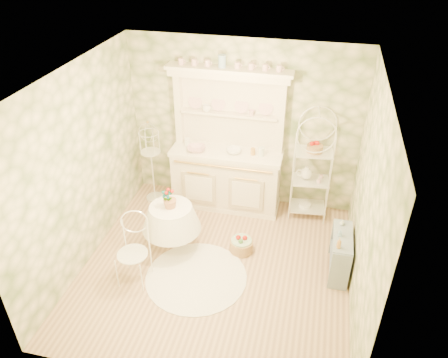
% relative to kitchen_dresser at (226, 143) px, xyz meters
% --- Properties ---
extents(floor, '(3.60, 3.60, 0.00)m').
position_rel_kitchen_dresser_xyz_m(floor, '(0.20, -1.52, -1.15)').
color(floor, tan).
rests_on(floor, ground).
extents(ceiling, '(3.60, 3.60, 0.00)m').
position_rel_kitchen_dresser_xyz_m(ceiling, '(0.20, -1.52, 1.56)').
color(ceiling, white).
rests_on(ceiling, floor).
extents(wall_left, '(3.60, 3.60, 0.00)m').
position_rel_kitchen_dresser_xyz_m(wall_left, '(-1.60, -1.52, 0.21)').
color(wall_left, '#F2E2C0').
rests_on(wall_left, floor).
extents(wall_right, '(3.60, 3.60, 0.00)m').
position_rel_kitchen_dresser_xyz_m(wall_right, '(2.00, -1.52, 0.21)').
color(wall_right, '#F2E2C0').
rests_on(wall_right, floor).
extents(wall_back, '(3.60, 3.60, 0.00)m').
position_rel_kitchen_dresser_xyz_m(wall_back, '(0.20, 0.28, 0.21)').
color(wall_back, '#F2E2C0').
rests_on(wall_back, floor).
extents(wall_front, '(3.60, 3.60, 0.00)m').
position_rel_kitchen_dresser_xyz_m(wall_front, '(0.20, -3.32, 0.21)').
color(wall_front, '#F2E2C0').
rests_on(wall_front, floor).
extents(kitchen_dresser, '(1.87, 0.61, 2.29)m').
position_rel_kitchen_dresser_xyz_m(kitchen_dresser, '(0.00, 0.00, 0.00)').
color(kitchen_dresser, white).
rests_on(kitchen_dresser, floor).
extents(bakers_rack, '(0.55, 0.42, 1.66)m').
position_rel_kitchen_dresser_xyz_m(bakers_rack, '(1.34, 0.02, -0.31)').
color(bakers_rack, white).
rests_on(bakers_rack, floor).
extents(side_shelf, '(0.30, 0.74, 0.63)m').
position_rel_kitchen_dresser_xyz_m(side_shelf, '(1.84, -1.19, -0.83)').
color(side_shelf, '#8898AA').
rests_on(side_shelf, floor).
extents(round_table, '(0.77, 0.77, 0.71)m').
position_rel_kitchen_dresser_xyz_m(round_table, '(-0.52, -1.23, -0.79)').
color(round_table, white).
rests_on(round_table, floor).
extents(cafe_chair, '(0.50, 0.50, 0.88)m').
position_rel_kitchen_dresser_xyz_m(cafe_chair, '(-0.79, -1.98, -0.71)').
color(cafe_chair, white).
rests_on(cafe_chair, floor).
extents(birdcage_stand, '(0.36, 0.36, 1.34)m').
position_rel_kitchen_dresser_xyz_m(birdcage_stand, '(-1.22, -0.12, -0.47)').
color(birdcage_stand, white).
rests_on(birdcage_stand, floor).
extents(floor_basket, '(0.36, 0.36, 0.20)m').
position_rel_kitchen_dresser_xyz_m(floor_basket, '(0.47, -1.09, -1.05)').
color(floor_basket, tan).
rests_on(floor_basket, floor).
extents(lace_rug, '(1.76, 1.76, 0.01)m').
position_rel_kitchen_dresser_xyz_m(lace_rug, '(-0.01, -1.76, -1.14)').
color(lace_rug, white).
rests_on(lace_rug, floor).
extents(bowl_floral, '(0.35, 0.35, 0.07)m').
position_rel_kitchen_dresser_xyz_m(bowl_floral, '(-0.46, -0.10, -0.13)').
color(bowl_floral, white).
rests_on(bowl_floral, kitchen_dresser).
extents(bowl_white, '(0.25, 0.25, 0.08)m').
position_rel_kitchen_dresser_xyz_m(bowl_white, '(0.12, -0.03, -0.13)').
color(bowl_white, white).
rests_on(bowl_white, kitchen_dresser).
extents(cup_left, '(0.16, 0.16, 0.10)m').
position_rel_kitchen_dresser_xyz_m(cup_left, '(-0.35, 0.15, 0.47)').
color(cup_left, white).
rests_on(cup_left, kitchen_dresser).
extents(cup_right, '(0.10, 0.10, 0.08)m').
position_rel_kitchen_dresser_xyz_m(cup_right, '(0.35, 0.16, 0.47)').
color(cup_right, white).
rests_on(cup_right, kitchen_dresser).
extents(potted_geranium, '(0.17, 0.13, 0.29)m').
position_rel_kitchen_dresser_xyz_m(potted_geranium, '(-0.54, -1.25, -0.30)').
color(potted_geranium, '#3F7238').
rests_on(potted_geranium, round_table).
extents(bottle_amber, '(0.06, 0.06, 0.15)m').
position_rel_kitchen_dresser_xyz_m(bottle_amber, '(1.78, -1.44, -0.46)').
color(bottle_amber, '#C28A39').
rests_on(bottle_amber, side_shelf).
extents(bottle_blue, '(0.05, 0.05, 0.10)m').
position_rel_kitchen_dresser_xyz_m(bottle_blue, '(1.79, -1.20, -0.49)').
color(bottle_blue, '#8AB0D0').
rests_on(bottle_blue, side_shelf).
extents(bottle_glass, '(0.06, 0.06, 0.08)m').
position_rel_kitchen_dresser_xyz_m(bottle_glass, '(1.82, -0.96, -0.50)').
color(bottle_glass, silver).
rests_on(bottle_glass, side_shelf).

